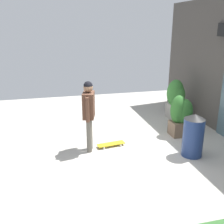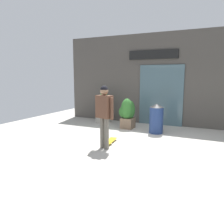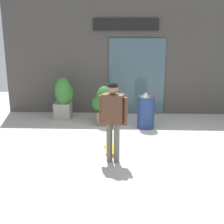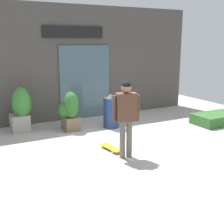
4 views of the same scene
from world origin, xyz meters
TOP-DOWN VIEW (x-y plane):
  - ground_plane at (0.00, 0.00)m, footprint 12.00×12.00m
  - building_facade at (0.00, 2.92)m, footprint 8.46×0.31m
  - skateboarder at (-0.55, -1.05)m, footprint 0.61×0.37m
  - skateboard at (-0.64, -0.48)m, footprint 0.33×0.75m
  - planter_box_left at (-2.22, 2.12)m, footprint 0.62×0.68m
  - planter_box_right at (-0.90, 1.60)m, footprint 0.63×0.61m
  - trash_bin at (0.31, 1.29)m, footprint 0.50×0.50m
  - hedge_ledge at (3.54, 0.07)m, footprint 1.55×0.90m

SIDE VIEW (x-z plane):
  - ground_plane at x=0.00m, z-range 0.00..0.00m
  - skateboard at x=-0.64m, z-range 0.02..0.10m
  - hedge_ledge at x=3.54m, z-range 0.00..0.33m
  - trash_bin at x=0.31m, z-range 0.00..1.06m
  - planter_box_right at x=-0.90m, z-range 0.03..1.20m
  - planter_box_left at x=-2.22m, z-range 0.05..1.38m
  - skateboarder at x=-0.55m, z-range 0.21..1.97m
  - building_facade at x=0.00m, z-range -0.02..3.75m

